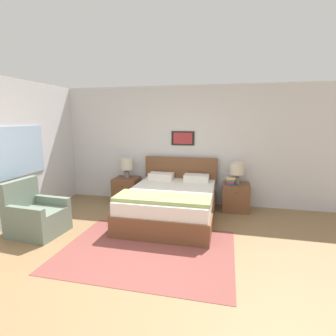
% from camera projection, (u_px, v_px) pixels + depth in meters
% --- Properties ---
extents(ground_plane, '(16.00, 16.00, 0.00)m').
position_uv_depth(ground_plane, '(132.00, 275.00, 3.22)').
color(ground_plane, olive).
extents(wall_back, '(7.66, 0.09, 2.60)m').
position_uv_depth(wall_back, '(178.00, 145.00, 5.88)').
color(wall_back, silver).
rests_on(wall_back, ground_plane).
extents(wall_left, '(0.08, 5.39, 2.60)m').
position_uv_depth(wall_left, '(27.00, 150.00, 4.99)').
color(wall_left, silver).
rests_on(wall_left, ground_plane).
extents(area_rug_main, '(2.48, 1.84, 0.01)m').
position_uv_depth(area_rug_main, '(147.00, 250.00, 3.82)').
color(area_rug_main, brown).
rests_on(area_rug_main, ground_plane).
extents(bed, '(1.61, 2.07, 1.05)m').
position_uv_depth(bed, '(171.00, 203.00, 4.98)').
color(bed, brown).
rests_on(bed, ground_plane).
extents(armchair, '(0.83, 0.75, 0.90)m').
position_uv_depth(armchair, '(36.00, 217.00, 4.35)').
color(armchair, slate).
rests_on(armchair, ground_plane).
extents(nightstand_near_window, '(0.54, 0.53, 0.57)m').
position_uv_depth(nightstand_near_window, '(127.00, 190.00, 5.99)').
color(nightstand_near_window, brown).
rests_on(nightstand_near_window, ground_plane).
extents(nightstand_by_door, '(0.54, 0.53, 0.57)m').
position_uv_depth(nightstand_by_door, '(236.00, 197.00, 5.46)').
color(nightstand_by_door, brown).
rests_on(nightstand_by_door, ground_plane).
extents(table_lamp_near_window, '(0.29, 0.29, 0.45)m').
position_uv_depth(table_lamp_near_window, '(127.00, 165.00, 5.90)').
color(table_lamp_near_window, slate).
rests_on(table_lamp_near_window, nightstand_near_window).
extents(table_lamp_by_door, '(0.29, 0.29, 0.45)m').
position_uv_depth(table_lamp_by_door, '(237.00, 170.00, 5.37)').
color(table_lamp_by_door, slate).
rests_on(table_lamp_by_door, nightstand_by_door).
extents(book_thick_bottom, '(0.18, 0.22, 0.04)m').
position_uv_depth(book_thick_bottom, '(230.00, 183.00, 5.38)').
color(book_thick_bottom, '#335693').
rests_on(book_thick_bottom, nightstand_by_door).
extents(book_hardcover_middle, '(0.15, 0.24, 0.04)m').
position_uv_depth(book_hardcover_middle, '(231.00, 181.00, 5.38)').
color(book_hardcover_middle, '#B7332D').
rests_on(book_hardcover_middle, book_thick_bottom).
extents(book_novel_upper, '(0.22, 0.25, 0.04)m').
position_uv_depth(book_novel_upper, '(231.00, 180.00, 5.37)').
color(book_novel_upper, '#4C7551').
rests_on(book_novel_upper, book_hardcover_middle).
extents(book_slim_near_top, '(0.20, 0.23, 0.03)m').
position_uv_depth(book_slim_near_top, '(231.00, 178.00, 5.36)').
color(book_slim_near_top, beige).
rests_on(book_slim_near_top, book_novel_upper).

